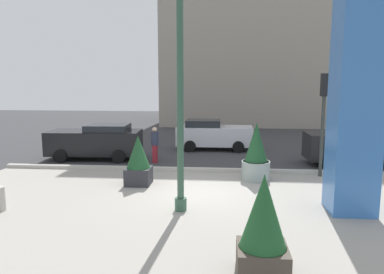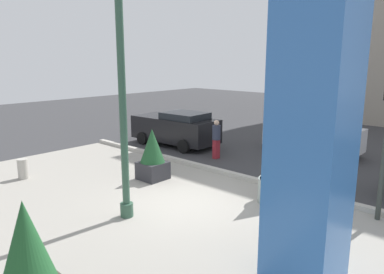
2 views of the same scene
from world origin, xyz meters
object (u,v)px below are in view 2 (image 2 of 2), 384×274
(lamp_post, at_px, (122,97))
(potted_plant_mid_plaza, at_px, (28,263))
(car_intersection, at_px, (311,135))
(potted_plant_near_right, at_px, (152,155))
(art_pillar_blue, at_px, (313,127))
(potted_plant_near_left, at_px, (277,171))
(pedestrian_on_sidewalk, at_px, (216,137))
(concrete_bollard, at_px, (23,169))
(car_passing_lane, at_px, (176,128))

(lamp_post, relative_size, potted_plant_mid_plaza, 3.24)
(car_intersection, bearing_deg, lamp_post, -93.78)
(lamp_post, distance_m, potted_plant_near_right, 4.10)
(art_pillar_blue, distance_m, potted_plant_mid_plaza, 5.41)
(potted_plant_near_right, xyz_separation_m, potted_plant_mid_plaza, (4.01, -6.31, 0.10))
(potted_plant_near_left, relative_size, pedestrian_on_sidewalk, 1.34)
(potted_plant_near_right, distance_m, potted_plant_mid_plaza, 7.47)
(concrete_bollard, bearing_deg, lamp_post, 5.28)
(art_pillar_blue, distance_m, car_passing_lane, 12.41)
(car_intersection, xyz_separation_m, car_passing_lane, (-5.78, -3.07, 0.04))
(art_pillar_blue, relative_size, pedestrian_on_sidewalk, 3.64)
(potted_plant_near_right, relative_size, car_intersection, 0.44)
(concrete_bollard, relative_size, car_intersection, 0.18)
(art_pillar_blue, xyz_separation_m, car_passing_lane, (-10.18, 6.73, -2.24))
(potted_plant_near_right, relative_size, pedestrian_on_sidewalk, 1.09)
(potted_plant_near_right, distance_m, concrete_bollard, 4.81)
(pedestrian_on_sidewalk, bearing_deg, potted_plant_mid_plaza, -67.98)
(potted_plant_near_right, height_order, car_passing_lane, potted_plant_near_right)
(car_intersection, bearing_deg, potted_plant_near_right, -109.12)
(lamp_post, distance_m, concrete_bollard, 6.25)
(lamp_post, relative_size, potted_plant_near_left, 2.98)
(potted_plant_near_left, relative_size, car_passing_lane, 0.50)
(art_pillar_blue, distance_m, potted_plant_near_left, 4.71)
(art_pillar_blue, xyz_separation_m, concrete_bollard, (-10.55, -0.87, -2.76))
(potted_plant_mid_plaza, distance_m, concrete_bollard, 8.21)
(car_intersection, bearing_deg, concrete_bollard, -119.96)
(car_passing_lane, bearing_deg, art_pillar_blue, -33.48)
(lamp_post, bearing_deg, concrete_bollard, -174.72)
(lamp_post, distance_m, potted_plant_mid_plaza, 4.79)
(art_pillar_blue, bearing_deg, concrete_bollard, -175.30)
(potted_plant_mid_plaza, xyz_separation_m, pedestrian_on_sidewalk, (-4.09, 10.12, -0.06))
(potted_plant_mid_plaza, bearing_deg, art_pillar_blue, 53.20)
(lamp_post, relative_size, concrete_bollard, 9.16)
(pedestrian_on_sidewalk, bearing_deg, car_intersection, 53.84)
(potted_plant_mid_plaza, xyz_separation_m, car_passing_lane, (-7.19, 10.72, -0.11))
(pedestrian_on_sidewalk, bearing_deg, potted_plant_near_right, -88.71)
(potted_plant_near_left, bearing_deg, pedestrian_on_sidewalk, 148.85)
(potted_plant_mid_plaza, relative_size, concrete_bollard, 2.83)
(concrete_bollard, height_order, car_intersection, car_intersection)
(car_intersection, bearing_deg, car_passing_lane, -152.06)
(potted_plant_near_right, bearing_deg, lamp_post, -54.39)
(art_pillar_blue, bearing_deg, potted_plant_near_right, 161.64)
(potted_plant_near_right, xyz_separation_m, pedestrian_on_sidewalk, (-0.09, 3.81, 0.04))
(lamp_post, height_order, pedestrian_on_sidewalk, lamp_post)
(potted_plant_mid_plaza, distance_m, car_passing_lane, 12.91)
(potted_plant_near_left, distance_m, concrete_bollard, 9.11)
(lamp_post, xyz_separation_m, potted_plant_near_right, (-1.92, 2.68, -2.43))
(potted_plant_mid_plaza, relative_size, car_passing_lane, 0.46)
(concrete_bollard, bearing_deg, potted_plant_near_right, 41.88)
(potted_plant_mid_plaza, bearing_deg, concrete_bollard, 157.59)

